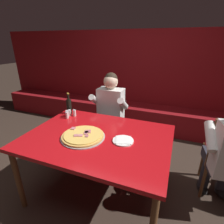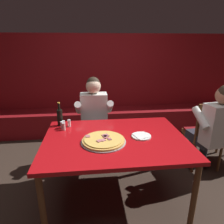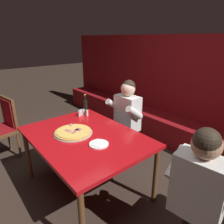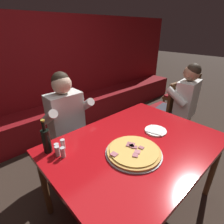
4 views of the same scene
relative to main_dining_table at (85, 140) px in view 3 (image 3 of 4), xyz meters
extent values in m
plane|color=#33261E|center=(0.00, 0.00, -0.70)|extent=(24.00, 24.00, 0.00)
cube|color=maroon|center=(0.00, 2.18, 0.25)|extent=(6.80, 0.16, 1.90)
cube|color=maroon|center=(0.00, 1.86, -0.47)|extent=(6.46, 0.48, 0.46)
cylinder|color=brown|center=(-0.69, -0.49, -0.34)|extent=(0.06, 0.06, 0.73)
cylinder|color=brown|center=(0.69, -0.49, -0.34)|extent=(0.06, 0.06, 0.73)
cylinder|color=brown|center=(-0.69, 0.49, -0.34)|extent=(0.06, 0.06, 0.73)
cylinder|color=brown|center=(0.69, 0.49, -0.34)|extent=(0.06, 0.06, 0.73)
cube|color=#B20F14|center=(0.00, 0.00, 0.05)|extent=(1.50, 1.09, 0.04)
cylinder|color=#9E9EA3|center=(-0.13, -0.08, 0.07)|extent=(0.46, 0.46, 0.01)
cylinder|color=gold|center=(-0.13, -0.08, 0.09)|extent=(0.43, 0.43, 0.02)
cylinder|color=#E0B251|center=(-0.13, -0.08, 0.10)|extent=(0.39, 0.39, 0.01)
cube|color=#B76670|center=(-0.17, -0.14, 0.11)|extent=(0.06, 0.06, 0.01)
cube|color=#C6757A|center=(-0.13, -0.12, 0.11)|extent=(0.06, 0.06, 0.01)
cube|color=#A85B66|center=(-0.10, -0.02, 0.11)|extent=(0.08, 0.08, 0.01)
cube|color=#C6757A|center=(-0.11, -0.04, 0.11)|extent=(0.05, 0.05, 0.01)
cube|color=#B76670|center=(-0.28, -0.02, 0.11)|extent=(0.05, 0.06, 0.01)
cube|color=#A85B66|center=(-0.07, -0.11, 0.11)|extent=(0.04, 0.05, 0.01)
cube|color=#A85B66|center=(-0.10, -0.07, 0.11)|extent=(0.05, 0.06, 0.01)
cylinder|color=white|center=(0.28, -0.01, 0.07)|extent=(0.21, 0.21, 0.01)
cube|color=white|center=(0.28, -0.01, 0.08)|extent=(0.19, 0.19, 0.01)
cylinder|color=black|center=(-0.62, 0.41, 0.17)|extent=(0.07, 0.07, 0.20)
cylinder|color=black|center=(-0.62, 0.41, 0.31)|extent=(0.03, 0.03, 0.08)
cylinder|color=#B29933|center=(-0.62, 0.41, 0.35)|extent=(0.03, 0.03, 0.01)
cylinder|color=silver|center=(-0.57, 0.34, 0.10)|extent=(0.04, 0.04, 0.07)
cylinder|color=#B23323|center=(-0.57, 0.34, 0.09)|extent=(0.03, 0.03, 0.04)
cylinder|color=silver|center=(-0.57, 0.34, 0.15)|extent=(0.04, 0.04, 0.01)
cylinder|color=silver|center=(-0.51, 0.36, 0.10)|extent=(0.04, 0.04, 0.07)
cylinder|color=#516B33|center=(-0.51, 0.36, 0.09)|extent=(0.03, 0.03, 0.04)
cylinder|color=silver|center=(-0.51, 0.36, 0.15)|extent=(0.04, 0.04, 0.01)
cylinder|color=silver|center=(-0.56, 0.27, 0.10)|extent=(0.04, 0.04, 0.07)
cylinder|color=silver|center=(-0.56, 0.27, 0.09)|extent=(0.03, 0.03, 0.04)
cylinder|color=silver|center=(-0.56, 0.27, 0.15)|extent=(0.04, 0.04, 0.01)
cylinder|color=silver|center=(-0.59, 0.31, 0.10)|extent=(0.04, 0.04, 0.07)
cylinder|color=#28231E|center=(-0.59, 0.31, 0.09)|extent=(0.03, 0.03, 0.04)
cylinder|color=silver|center=(-0.59, 0.31, 0.15)|extent=(0.04, 0.04, 0.01)
ellipsoid|color=black|center=(-0.30, 0.58, -0.65)|extent=(0.11, 0.24, 0.09)
ellipsoid|color=black|center=(-0.10, 0.58, -0.65)|extent=(0.11, 0.24, 0.09)
cylinder|color=#282833|center=(-0.30, 0.58, -0.47)|extent=(0.11, 0.11, 0.43)
cylinder|color=#282833|center=(-0.10, 0.58, -0.47)|extent=(0.11, 0.11, 0.43)
cube|color=#282833|center=(-0.20, 0.68, -0.19)|extent=(0.34, 0.40, 0.12)
cube|color=silver|center=(-0.20, 0.88, 0.08)|extent=(0.38, 0.22, 0.52)
cylinder|color=silver|center=(-0.42, 0.80, 0.16)|extent=(0.09, 0.30, 0.25)
cylinder|color=silver|center=(0.02, 0.80, 0.16)|extent=(0.09, 0.30, 0.25)
sphere|color=beige|center=(-0.20, 0.88, 0.45)|extent=(0.21, 0.21, 0.21)
sphere|color=#2D2319|center=(-0.20, 0.90, 0.48)|extent=(0.19, 0.19, 0.19)
cylinder|color=brown|center=(-1.66, -0.51, -0.48)|extent=(0.04, 0.04, 0.44)
cylinder|color=brown|center=(-1.29, -0.45, -0.48)|extent=(0.04, 0.04, 0.44)
cube|color=brown|center=(-1.48, -0.47, 0.04)|extent=(0.44, 0.11, 0.49)
cube|color=maroon|center=(-1.47, -0.49, 0.04)|extent=(0.36, 0.08, 0.41)
cylinder|color=brown|center=(1.15, 0.73, -0.48)|extent=(0.04, 0.04, 0.44)
cylinder|color=brown|center=(1.13, 0.35, -0.48)|extent=(0.04, 0.04, 0.44)
cube|color=brown|center=(1.33, 0.53, -0.23)|extent=(0.46, 0.46, 0.05)
cube|color=maroon|center=(1.33, 0.53, -0.19)|extent=(0.42, 0.42, 0.03)
cube|color=brown|center=(1.32, 0.33, 0.05)|extent=(0.44, 0.06, 0.50)
cube|color=maroon|center=(1.32, 0.36, 0.05)|extent=(0.36, 0.04, 0.42)
cylinder|color=#282833|center=(1.36, 0.50, -0.47)|extent=(0.11, 0.11, 0.43)
cylinder|color=#282833|center=(1.16, 0.47, -0.47)|extent=(0.11, 0.11, 0.43)
cube|color=#282833|center=(1.27, 0.38, -0.19)|extent=(0.39, 0.44, 0.12)
cube|color=silver|center=(1.30, 0.18, 0.08)|extent=(0.41, 0.27, 0.52)
cylinder|color=silver|center=(1.07, 0.23, 0.16)|extent=(0.13, 0.31, 0.25)
sphere|color=tan|center=(1.30, 0.18, 0.45)|extent=(0.21, 0.21, 0.21)
sphere|color=#2D2319|center=(1.30, 0.17, 0.48)|extent=(0.19, 0.19, 0.19)
camera|label=1|loc=(0.72, -1.44, 1.00)|focal=28.00mm
camera|label=2|loc=(-0.24, -1.90, 1.01)|focal=32.00mm
camera|label=3|loc=(1.81, -1.09, 1.14)|focal=32.00mm
camera|label=4|loc=(-1.01, -0.79, 0.98)|focal=28.00mm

